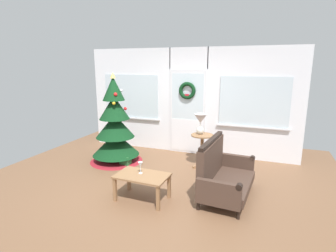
{
  "coord_description": "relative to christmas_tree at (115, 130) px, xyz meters",
  "views": [
    {
      "loc": [
        1.81,
        -4.17,
        2.15
      ],
      "look_at": [
        0.05,
        0.55,
        1.0
      ],
      "focal_mm": 28.77,
      "sensor_mm": 36.0,
      "label": 1
    }
  ],
  "objects": [
    {
      "name": "coffee_table",
      "position": [
        1.34,
        -1.42,
        -0.36
      ],
      "size": [
        0.86,
        0.55,
        0.42
      ],
      "color": "#8E6642",
      "rests_on": "ground"
    },
    {
      "name": "side_table",
      "position": [
        1.89,
        0.4,
        -0.23
      ],
      "size": [
        0.5,
        0.48,
        0.69
      ],
      "color": "#8E6642",
      "rests_on": "ground"
    },
    {
      "name": "wine_glass",
      "position": [
        1.29,
        -1.37,
        -0.16
      ],
      "size": [
        0.08,
        0.08,
        0.2
      ],
      "color": "silver",
      "rests_on": "coffee_table"
    },
    {
      "name": "christmas_tree",
      "position": [
        0.0,
        0.0,
        0.0
      ],
      "size": [
        1.18,
        1.18,
        1.99
      ],
      "color": "#4C331E",
      "rests_on": "ground"
    },
    {
      "name": "gift_box",
      "position": [
        0.33,
        -0.16,
        -0.62
      ],
      "size": [
        0.21,
        0.19,
        0.21
      ],
      "primitive_type": "cube",
      "color": "#266633",
      "rests_on": "ground"
    },
    {
      "name": "back_wall_with_door",
      "position": [
        1.33,
        1.2,
        0.56
      ],
      "size": [
        5.2,
        0.19,
        2.55
      ],
      "color": "white",
      "rests_on": "ground"
    },
    {
      "name": "settee_sofa",
      "position": [
        2.52,
        -0.82,
        -0.35
      ],
      "size": [
        0.81,
        1.42,
        0.96
      ],
      "color": "black",
      "rests_on": "ground"
    },
    {
      "name": "ground_plane",
      "position": [
        1.33,
        -0.88,
        -0.72
      ],
      "size": [
        6.76,
        6.76,
        0.0
      ],
      "primitive_type": "plane",
      "color": "brown"
    },
    {
      "name": "table_lamp",
      "position": [
        1.83,
        0.44,
        0.25
      ],
      "size": [
        0.28,
        0.28,
        0.44
      ],
      "color": "silver",
      "rests_on": "side_table"
    }
  ]
}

